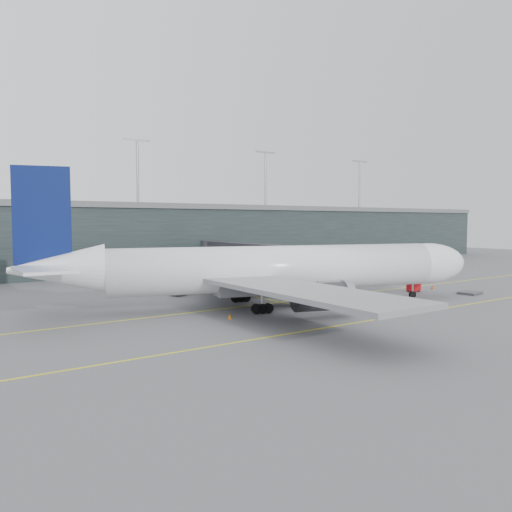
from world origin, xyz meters
TOP-DOWN VIEW (x-y plane):
  - ground at (0.00, 0.00)m, footprint 320.00×320.00m
  - taxiline_a at (0.00, -4.00)m, footprint 160.00×0.25m
  - taxiline_b at (0.00, -20.00)m, footprint 160.00×0.25m
  - taxiline_lead_main at (5.00, 20.00)m, footprint 0.25×60.00m
  - terminal at (-0.00, 58.00)m, footprint 240.00×36.00m
  - main_aircraft at (2.47, -6.17)m, footprint 61.22×56.29m
  - jet_bridge at (20.66, 25.84)m, footprint 7.67×45.46m
  - gse_cart at (28.73, -8.06)m, footprint 2.40×1.73m
  - baggage_dolly at (33.82, -14.63)m, footprint 3.75×3.18m
  - uld_a at (-4.13, 9.34)m, footprint 2.34×2.06m
  - uld_b at (-1.28, 10.50)m, footprint 2.20×1.94m
  - uld_c at (-0.13, 10.47)m, footprint 1.99×1.70m
  - cone_nose at (33.91, -7.78)m, footprint 0.43×0.43m
  - cone_wing_stbd at (10.68, -19.70)m, footprint 0.44×0.44m
  - cone_wing_port at (9.44, 12.78)m, footprint 0.42×0.42m
  - cone_tail at (-7.09, -10.22)m, footprint 0.45×0.45m

SIDE VIEW (x-z plane):
  - ground at x=0.00m, z-range 0.00..0.00m
  - taxiline_a at x=0.00m, z-range 0.00..0.02m
  - taxiline_b at x=0.00m, z-range 0.00..0.02m
  - taxiline_lead_main at x=5.00m, z-range 0.00..0.02m
  - baggage_dolly at x=33.82m, z-range 0.03..0.37m
  - cone_wing_port at x=9.44m, z-range 0.00..0.67m
  - cone_nose at x=33.91m, z-range 0.00..0.68m
  - cone_wing_stbd at x=10.68m, z-range 0.00..0.70m
  - cone_tail at x=-7.09m, z-range 0.00..0.72m
  - gse_cart at x=28.73m, z-range 0.08..1.59m
  - uld_c at x=-0.13m, z-range 0.04..1.67m
  - uld_b at x=-1.28m, z-range 0.04..1.74m
  - uld_a at x=-4.13m, z-range 0.05..1.87m
  - main_aircraft at x=2.47m, z-range -3.84..13.65m
  - jet_bridge at x=20.66m, z-range 1.72..8.64m
  - terminal at x=0.00m, z-range -6.88..22.12m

